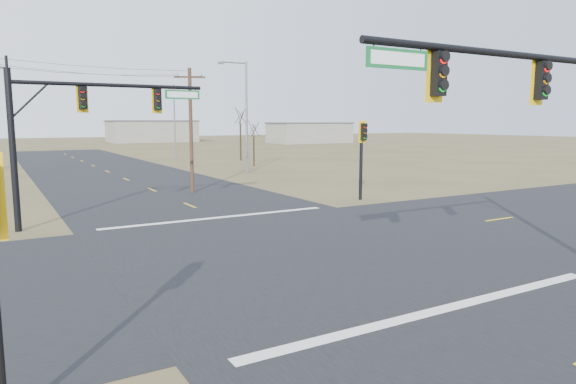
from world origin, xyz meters
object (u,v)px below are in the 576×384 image
object	(u,v)px
streetlight_a	(244,111)
bare_tree_c	(254,128)
mast_arm_near	(546,108)
streetlight_b	(173,117)
mast_arm_far	(82,115)
utility_pole_near	(191,129)
bare_tree_d	(240,116)
pedestal_signal_ne	(363,144)

from	to	relation	value
streetlight_a	bare_tree_c	xyz separation A→B (m)	(4.15, 6.40, -1.76)
mast_arm_near	streetlight_b	distance (m)	58.39
mast_arm_far	utility_pole_near	world-z (taller)	utility_pole_near
utility_pole_near	bare_tree_c	bearing A→B (deg)	52.49
mast_arm_near	utility_pole_near	size ratio (longest dim) A/B	1.24
mast_arm_near	utility_pole_near	bearing A→B (deg)	93.82
mast_arm_near	bare_tree_d	bearing A→B (deg)	74.10
streetlight_a	bare_tree_c	world-z (taller)	streetlight_a
pedestal_signal_ne	utility_pole_near	distance (m)	11.69
mast_arm_far	streetlight_a	world-z (taller)	streetlight_a
mast_arm_near	mast_arm_far	world-z (taller)	mast_arm_near
mast_arm_near	pedestal_signal_ne	distance (m)	17.48
mast_arm_far	bare_tree_c	size ratio (longest dim) A/B	1.67
mast_arm_near	mast_arm_far	distance (m)	19.30
mast_arm_far	utility_pole_near	size ratio (longest dim) A/B	1.05
pedestal_signal_ne	streetlight_b	bearing A→B (deg)	91.10
mast_arm_near	bare_tree_c	distance (m)	43.67
mast_arm_near	bare_tree_c	size ratio (longest dim) A/B	1.98
mast_arm_near	bare_tree_c	xyz separation A→B (m)	(11.61, 42.08, -1.10)
mast_arm_far	bare_tree_d	distance (m)	41.71
utility_pole_near	streetlight_b	distance (m)	34.64
pedestal_signal_ne	streetlight_a	bearing A→B (deg)	89.39
bare_tree_c	pedestal_signal_ne	bearing A→B (deg)	-101.61
mast_arm_near	bare_tree_c	bearing A→B (deg)	74.13
streetlight_a	pedestal_signal_ne	bearing A→B (deg)	-87.82
streetlight_b	pedestal_signal_ne	bearing A→B (deg)	-95.67
utility_pole_near	streetlight_a	distance (m)	14.57
pedestal_signal_ne	bare_tree_c	bearing A→B (deg)	81.21
utility_pole_near	bare_tree_d	xyz separation A→B (m)	(15.85, 26.12, 1.25)
mast_arm_far	pedestal_signal_ne	size ratio (longest dim) A/B	1.79
mast_arm_near	utility_pole_near	world-z (taller)	utility_pole_near
utility_pole_near	bare_tree_d	world-z (taller)	utility_pole_near
streetlight_b	bare_tree_d	distance (m)	9.69
utility_pole_near	streetlight_a	bearing A→B (deg)	50.09
mast_arm_near	pedestal_signal_ne	xyz separation A→B (m)	(6.30, 16.22, -1.73)
bare_tree_c	mast_arm_far	bearing A→B (deg)	-130.16
bare_tree_c	bare_tree_d	xyz separation A→B (m)	(2.40, 8.60, 1.52)
pedestal_signal_ne	bare_tree_c	xyz separation A→B (m)	(5.31, 25.87, 0.63)
mast_arm_near	bare_tree_d	distance (m)	52.59
streetlight_a	streetlight_b	distance (m)	22.22
mast_arm_near	pedestal_signal_ne	bearing A→B (deg)	68.33
streetlight_a	bare_tree_c	bearing A→B (deg)	62.67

